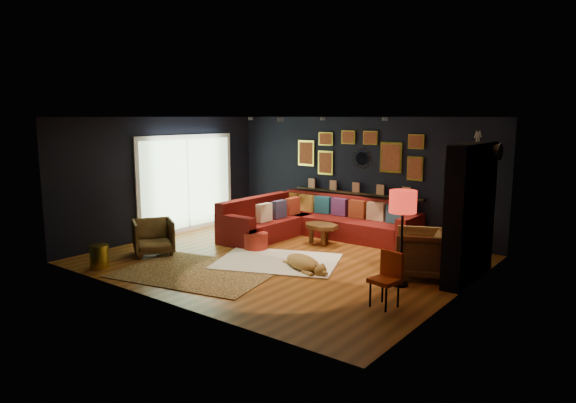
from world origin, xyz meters
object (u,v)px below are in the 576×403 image
Objects in this scene: sectional at (311,222)px; pouf at (256,241)px; armchair_right at (422,251)px; coffee_table at (321,228)px; floor_lamp at (403,206)px; gold_stool at (99,256)px; orange_chair at (388,275)px; dog at (303,260)px; armchair_left at (153,235)px.

pouf is at bearing -97.90° from sectional.
coffee_table is at bearing -130.92° from armchair_right.
floor_lamp is (3.21, -0.27, 1.07)m from pouf.
gold_stool is 5.01m from orange_chair.
armchair_right is at bearing 83.72° from floor_lamp.
armchair_right is 1.05m from floor_lamp.
gold_stool is at bearing -153.33° from floor_lamp.
pouf is (-0.76, -1.17, -0.16)m from coffee_table.
gold_stool is at bearing -153.14° from orange_chair.
pouf is 0.32× the size of floor_lamp.
dog is at bearing -65.51° from coffee_table.
coffee_table is at bearing 132.83° from dog.
dog is at bearing -85.22° from armchair_right.
armchair_right reaches higher than armchair_left.
armchair_right is (2.52, -0.79, 0.09)m from coffee_table.
orange_chair is (4.81, 1.38, 0.25)m from gold_stool.
floor_lamp is at bearing 26.67° from gold_stool.
armchair_left is 0.96× the size of orange_chair.
armchair_right is at bearing 6.54° from pouf.
pouf is 0.55× the size of armchair_right.
coffee_table is (0.54, -0.42, 0.02)m from sectional.
gold_stool is 0.53× the size of orange_chair.
armchair_right is 1.12× the size of orange_chair.
floor_lamp is at bearing -31.84° from sectional.
armchair_left is (-2.11, -2.60, 0.03)m from coffee_table.
floor_lamp is at bearing 115.06° from orange_chair.
gold_stool is at bearing -110.87° from sectional.
pouf is 1.64m from dog.
gold_stool is at bearing -126.96° from dog.
coffee_table is 2.10× the size of gold_stool.
coffee_table is 1.90m from dog.
armchair_left is at bearing -129.08° from coffee_table.
pouf is 3.40m from floor_lamp.
gold_stool is (-1.37, -2.57, 0.02)m from pouf.
armchair_left is 4.97m from armchair_right.
orange_chair reaches higher than armchair_left.
armchair_left is (-1.57, -3.01, 0.05)m from sectional.
sectional is at bearing 140.12° from dog.
gold_stool is at bearing -119.60° from coffee_table.
orange_chair reaches higher than dog.
orange_chair is at bearing -40.72° from sectional.
coffee_table is 2.65m from armchair_right.
orange_chair reaches higher than gold_stool.
pouf is (-0.22, -1.59, -0.14)m from sectional.
sectional is 0.68m from coffee_table.
coffee_table is 0.57× the size of floor_lamp.
gold_stool is at bearing -149.90° from armchair_left.
armchair_right is (4.63, 1.80, 0.06)m from armchair_left.
pouf is at bearing -106.92° from armchair_right.
armchair_left is 1.81× the size of gold_stool.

